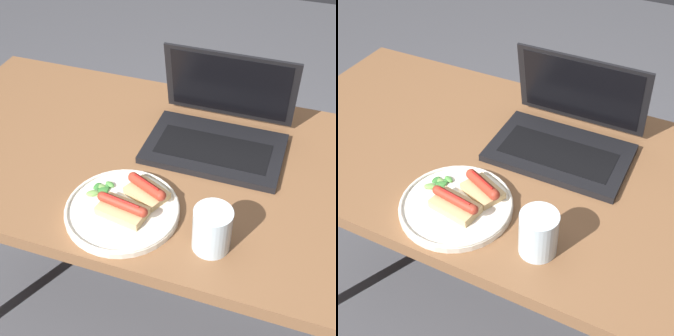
# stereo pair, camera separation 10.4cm
# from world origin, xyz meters

# --- Properties ---
(ground_plane) EXTENTS (6.00, 6.00, 0.00)m
(ground_plane) POSITION_xyz_m (0.00, 0.00, 0.00)
(ground_plane) COLOR #4C4C51
(desk) EXTENTS (1.38, 0.68, 0.70)m
(desk) POSITION_xyz_m (0.00, 0.00, 0.64)
(desk) COLOR brown
(desk) RESTS_ON ground_plane
(laptop) EXTENTS (0.34, 0.26, 0.22)m
(laptop) POSITION_xyz_m (0.08, 0.10, 0.74)
(laptop) COLOR black
(laptop) RESTS_ON desk
(plate) EXTENTS (0.25, 0.25, 0.02)m
(plate) POSITION_xyz_m (-0.06, -0.20, 0.71)
(plate) COLOR silver
(plate) RESTS_ON desk
(sausage_toast_left) EXTENTS (0.12, 0.07, 0.04)m
(sausage_toast_left) POSITION_xyz_m (-0.05, -0.22, 0.73)
(sausage_toast_left) COLOR tan
(sausage_toast_left) RESTS_ON plate
(sausage_toast_middle) EXTENTS (0.11, 0.09, 0.04)m
(sausage_toast_middle) POSITION_xyz_m (-0.02, -0.15, 0.73)
(sausage_toast_middle) COLOR tan
(sausage_toast_middle) RESTS_ON plate
(salad_pile) EXTENTS (0.06, 0.07, 0.01)m
(salad_pile) POSITION_xyz_m (-0.13, -0.17, 0.72)
(salad_pile) COLOR #709E4C
(salad_pile) RESTS_ON plate
(drinking_glass) EXTENTS (0.08, 0.08, 0.10)m
(drinking_glass) POSITION_xyz_m (0.15, -0.23, 0.75)
(drinking_glass) COLOR silver
(drinking_glass) RESTS_ON desk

